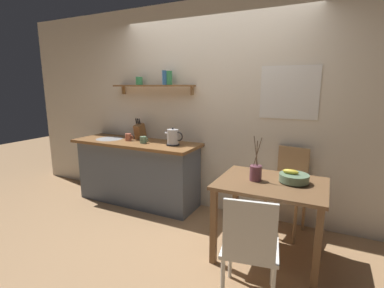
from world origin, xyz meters
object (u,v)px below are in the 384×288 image
electric_kettle (173,137)px  fruit_bowl (294,178)px  dining_chair_far (289,186)px  dining_table (271,194)px  knife_block (140,131)px  coffee_mug_by_sink (128,137)px  dining_chair_near (250,245)px  twig_vase (256,173)px  coffee_mug_spare (143,140)px

electric_kettle → fruit_bowl: bearing=-15.7°
fruit_bowl → dining_chair_far: bearing=100.1°
dining_table → knife_block: knife_block is taller
fruit_bowl → electric_kettle: size_ratio=1.05×
fruit_bowl → coffee_mug_by_sink: 2.30m
electric_kettle → coffee_mug_by_sink: size_ratio=1.99×
dining_table → electric_kettle: bearing=159.5°
dining_table → coffee_mug_by_sink: bearing=166.3°
knife_block → coffee_mug_by_sink: bearing=-113.8°
coffee_mug_by_sink → fruit_bowl: bearing=-10.8°
electric_kettle → knife_block: knife_block is taller
coffee_mug_by_sink → dining_chair_near: bearing=-30.2°
dining_chair_far → dining_chair_near: bearing=-94.2°
twig_vase → coffee_mug_spare: size_ratio=3.38×
dining_chair_far → fruit_bowl: bearing=-79.9°
dining_chair_near → twig_vase: twig_vase is taller
knife_block → coffee_mug_spare: knife_block is taller
electric_kettle → knife_block: (-0.65, 0.17, 0.02)m
fruit_bowl → coffee_mug_spare: 2.00m
twig_vase → coffee_mug_spare: twig_vase is taller
dining_chair_far → coffee_mug_spare: coffee_mug_spare is taller
coffee_mug_by_sink → twig_vase: bearing=-15.2°
dining_table → coffee_mug_by_sink: size_ratio=7.66×
dining_table → coffee_mug_spare: 1.85m
dining_chair_near → dining_table: bearing=89.3°
dining_chair_near → dining_chair_far: (0.10, 1.32, 0.03)m
coffee_mug_spare → twig_vase: bearing=-16.0°
dining_chair_far → electric_kettle: 1.51m
dining_chair_near → knife_block: size_ratio=2.97×
dining_chair_far → fruit_bowl: size_ratio=3.62×
dining_chair_near → coffee_mug_spare: size_ratio=7.11×
dining_chair_far → twig_vase: (-0.23, -0.64, 0.31)m
fruit_bowl → knife_block: bearing=164.6°
coffee_mug_spare → electric_kettle: bearing=7.5°
electric_kettle → coffee_mug_by_sink: electric_kettle is taller
dining_table → twig_vase: bearing=-172.5°
dining_table → dining_chair_far: (0.09, 0.62, -0.11)m
dining_chair_near → twig_vase: size_ratio=2.11×
dining_chair_near → coffee_mug_by_sink: size_ratio=6.98×
knife_block → coffee_mug_by_sink: knife_block is taller
dining_chair_far → coffee_mug_by_sink: 2.20m
dining_chair_near → fruit_bowl: bearing=75.8°
dining_chair_near → knife_block: knife_block is taller
twig_vase → dining_table: bearing=7.5°
coffee_mug_by_sink → dining_table: bearing=-13.7°
dining_chair_near → dining_chair_far: bearing=85.8°
dining_chair_far → coffee_mug_by_sink: size_ratio=7.54×
dining_chair_far → coffee_mug_spare: 1.92m
dining_chair_near → fruit_bowl: 0.85m
dining_chair_near → twig_vase: bearing=101.5°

